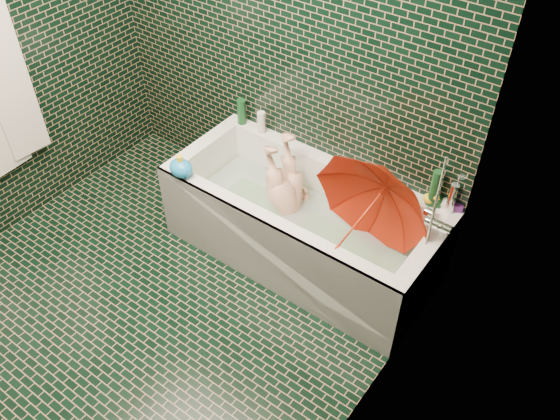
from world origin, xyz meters
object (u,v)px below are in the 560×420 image
Objects in this scene: rubber_duck at (431,198)px; umbrella at (360,219)px; child at (290,206)px; bath_toy at (181,168)px; bathtub at (301,231)px.

umbrella is at bearing -110.32° from rubber_duck.
rubber_duck is (0.79, 0.28, 0.28)m from child.
umbrella is at bearing 35.25° from bath_toy.
umbrella reaches higher than bathtub.
bathtub is 0.57m from umbrella.
child is 1.35× the size of umbrella.
bath_toy reaches higher than bathtub.
umbrella is (0.42, -0.05, 0.38)m from bathtub.
bathtub is at bearing -141.38° from rubber_duck.
bath_toy is at bearing -48.49° from child.
bath_toy reaches higher than child.
bath_toy is (-1.09, -0.27, 0.02)m from umbrella.
bathtub is at bearing 178.70° from umbrella.
bath_toy is at bearing -154.26° from bathtub.
umbrella reaches higher than bath_toy.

